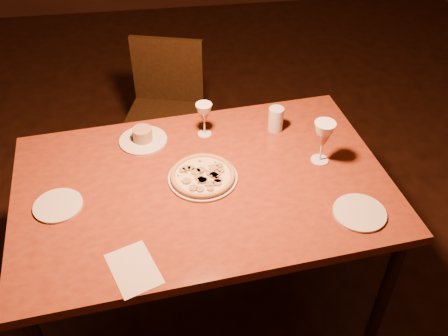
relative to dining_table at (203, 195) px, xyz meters
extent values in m
plane|color=#321810|center=(0.11, 0.26, -0.76)|extent=(7.00, 7.00, 0.00)
cube|color=#923C1E|center=(0.00, 0.00, 0.05)|extent=(1.64, 1.14, 0.04)
cylinder|color=black|center=(-0.75, 0.36, -0.37)|extent=(0.06, 0.06, 0.79)
cylinder|color=black|center=(0.75, -0.36, -0.37)|extent=(0.06, 0.06, 0.79)
cylinder|color=black|center=(0.67, 0.50, -0.37)|extent=(0.06, 0.06, 0.79)
cube|color=black|center=(-0.14, 0.99, -0.29)|extent=(0.55, 0.55, 0.04)
cube|color=black|center=(-0.09, 1.19, -0.06)|extent=(0.43, 0.15, 0.42)
cylinder|color=black|center=(-0.36, 0.87, -0.54)|extent=(0.04, 0.04, 0.45)
cylinder|color=black|center=(-0.26, 1.21, -0.54)|extent=(0.04, 0.04, 0.45)
cylinder|color=black|center=(-0.02, 0.77, -0.54)|extent=(0.04, 0.04, 0.45)
cylinder|color=black|center=(0.08, 1.11, -0.54)|extent=(0.04, 0.04, 0.45)
cylinder|color=silver|center=(0.00, 0.02, 0.08)|extent=(0.29, 0.29, 0.01)
cylinder|color=#F6E4A9|center=(0.00, 0.02, 0.09)|extent=(0.27, 0.27, 0.01)
torus|color=tan|center=(0.00, 0.02, 0.10)|extent=(0.28, 0.28, 0.02)
cylinder|color=silver|center=(-0.24, 0.32, 0.08)|extent=(0.22, 0.22, 0.01)
cylinder|color=tan|center=(-0.24, 0.32, 0.11)|extent=(0.09, 0.09, 0.06)
cylinder|color=silver|center=(0.38, 0.32, 0.13)|extent=(0.07, 0.07, 0.12)
cylinder|color=silver|center=(-0.58, -0.06, 0.08)|extent=(0.19, 0.19, 0.01)
cylinder|color=silver|center=(0.59, -0.27, 0.08)|extent=(0.21, 0.21, 0.01)
cube|color=beige|center=(-0.29, -0.42, 0.07)|extent=(0.21, 0.26, 0.00)
camera|label=1|loc=(-0.13, -1.54, 1.49)|focal=40.00mm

